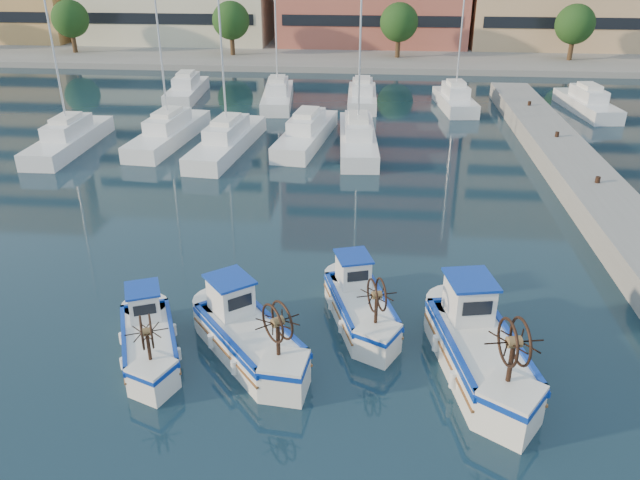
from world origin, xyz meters
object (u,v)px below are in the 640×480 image
at_px(fishing_boat_c, 360,303).
at_px(fishing_boat_a, 148,337).
at_px(fishing_boat_d, 478,346).
at_px(fishing_boat_b, 247,333).

bearing_deg(fishing_boat_c, fishing_boat_a, -176.10).
distance_m(fishing_boat_c, fishing_boat_d, 4.40).
relative_size(fishing_boat_b, fishing_boat_d, 0.86).
distance_m(fishing_boat_a, fishing_boat_c, 7.07).
relative_size(fishing_boat_a, fishing_boat_d, 0.76).
height_order(fishing_boat_a, fishing_boat_c, fishing_boat_c).
xyz_separation_m(fishing_boat_a, fishing_boat_d, (10.24, 0.17, 0.21)).
distance_m(fishing_boat_a, fishing_boat_b, 3.13).
bearing_deg(fishing_boat_a, fishing_boat_c, -1.15).
distance_m(fishing_boat_b, fishing_boat_d, 7.13).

